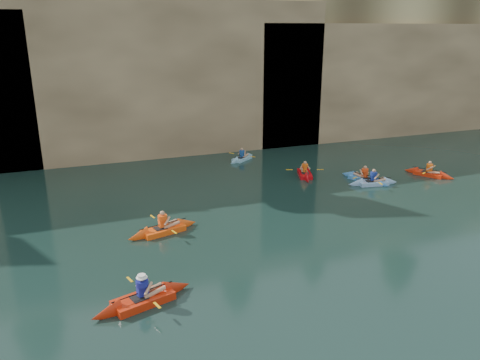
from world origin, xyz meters
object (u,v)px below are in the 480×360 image
object	(u,v)px
main_kayaker	(143,299)
kayaker_red_far	(305,173)
kayaker_ltblue_near	(373,182)
kayaker_orange	(163,229)

from	to	relation	value
main_kayaker	kayaker_red_far	size ratio (longest dim) A/B	1.13
kayaker_ltblue_near	kayaker_red_far	distance (m)	4.32
kayaker_ltblue_near	kayaker_red_far	bearing A→B (deg)	145.65
main_kayaker	kayaker_ltblue_near	distance (m)	17.24
kayaker_red_far	main_kayaker	bearing A→B (deg)	152.51
main_kayaker	kayaker_orange	distance (m)	5.91
kayaker_ltblue_near	kayaker_red_far	xyz separation A→B (m)	(-3.02, 3.09, -0.00)
kayaker_orange	kayaker_red_far	xyz separation A→B (m)	(10.35, 5.60, -0.02)
main_kayaker	kayaker_orange	bearing A→B (deg)	54.85
main_kayaker	kayaker_red_far	xyz separation A→B (m)	(12.18, 11.23, -0.03)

